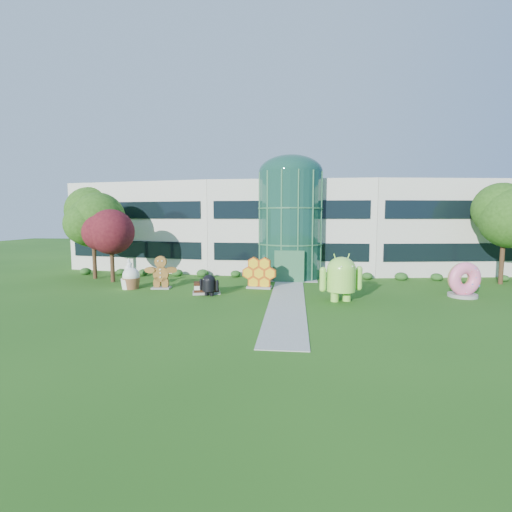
# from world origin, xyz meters

# --- Properties ---
(ground) EXTENTS (140.00, 140.00, 0.00)m
(ground) POSITION_xyz_m (0.00, 0.00, 0.00)
(ground) COLOR #215114
(ground) RESTS_ON ground
(building) EXTENTS (46.00, 15.00, 9.30)m
(building) POSITION_xyz_m (0.00, 18.00, 4.65)
(building) COLOR beige
(building) RESTS_ON ground
(atrium) EXTENTS (6.00, 6.00, 9.80)m
(atrium) POSITION_xyz_m (0.00, 12.00, 4.90)
(atrium) COLOR #194738
(atrium) RESTS_ON ground
(walkway) EXTENTS (2.40, 20.00, 0.04)m
(walkway) POSITION_xyz_m (0.00, 2.00, 0.02)
(walkway) COLOR #9E9E93
(walkway) RESTS_ON ground
(tree_red) EXTENTS (4.00, 4.00, 6.00)m
(tree_red) POSITION_xyz_m (-15.50, 7.50, 3.00)
(tree_red) COLOR #3F0C14
(tree_red) RESTS_ON ground
(trees_backdrop) EXTENTS (52.00, 8.00, 8.40)m
(trees_backdrop) POSITION_xyz_m (0.00, 13.00, 4.20)
(trees_backdrop) COLOR #1F4511
(trees_backdrop) RESTS_ON ground
(android_green) EXTENTS (3.62, 2.91, 3.57)m
(android_green) POSITION_xyz_m (3.62, 1.91, 1.79)
(android_green) COLOR #8CDC46
(android_green) RESTS_ON ground
(android_black) EXTENTS (1.80, 1.42, 1.81)m
(android_black) POSITION_xyz_m (-5.69, 2.70, 0.90)
(android_black) COLOR black
(android_black) RESTS_ON ground
(donut) EXTENTS (2.67, 1.74, 2.56)m
(donut) POSITION_xyz_m (12.49, 4.24, 1.28)
(donut) COLOR #E45695
(donut) RESTS_ON ground
(gingerbread) EXTENTS (2.97, 1.37, 2.66)m
(gingerbread) POSITION_xyz_m (-10.15, 5.01, 1.33)
(gingerbread) COLOR brown
(gingerbread) RESTS_ON ground
(ice_cream_sandwich) EXTENTS (2.21, 1.52, 0.90)m
(ice_cream_sandwich) POSITION_xyz_m (-6.06, 3.37, 0.45)
(ice_cream_sandwich) COLOR black
(ice_cream_sandwich) RESTS_ON ground
(honeycomb) EXTENTS (2.98, 1.30, 2.27)m
(honeycomb) POSITION_xyz_m (-2.34, 5.95, 1.14)
(honeycomb) COLOR yellow
(honeycomb) RESTS_ON ground
(froyo) EXTENTS (1.74, 1.74, 2.43)m
(froyo) POSITION_xyz_m (-12.65, 4.66, 1.22)
(froyo) COLOR white
(froyo) RESTS_ON ground
(cupcake) EXTENTS (1.60, 1.60, 1.73)m
(cupcake) POSITION_xyz_m (-12.48, 4.65, 0.87)
(cupcake) COLOR white
(cupcake) RESTS_ON ground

